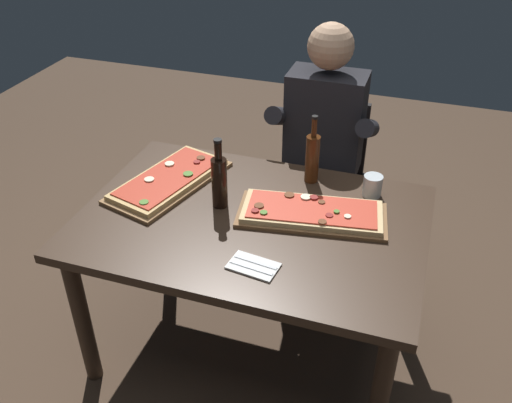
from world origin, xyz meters
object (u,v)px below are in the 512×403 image
wine_bottle_dark (219,180)px  oil_bottle_amber (312,157)px  tumbler_near_camera (372,187)px  diner_chair (324,174)px  pizza_rectangular_front (312,213)px  dining_table (252,237)px  pizza_rectangular_left (169,180)px  seated_diner (322,142)px

wine_bottle_dark → oil_bottle_amber: 0.45m
tumbler_near_camera → diner_chair: bearing=120.5°
pizza_rectangular_front → dining_table: bearing=-159.6°
tumbler_near_camera → wine_bottle_dark: bearing=-154.8°
pizza_rectangular_left → tumbler_near_camera: tumbler_near_camera is taller
tumbler_near_camera → pizza_rectangular_front: bearing=-130.7°
pizza_rectangular_front → tumbler_near_camera: bearing=49.3°
pizza_rectangular_front → diner_chair: size_ratio=0.73×
pizza_rectangular_front → pizza_rectangular_left: 0.67m
dining_table → oil_bottle_amber: (0.16, 0.36, 0.22)m
diner_chair → seated_diner: (0.00, -0.12, 0.26)m
dining_table → diner_chair: bearing=81.7°
oil_bottle_amber → seated_diner: 0.39m
diner_chair → wine_bottle_dark: bearing=-109.3°
diner_chair → pizza_rectangular_left: bearing=-127.9°
tumbler_near_camera → pizza_rectangular_left: bearing=-167.6°
wine_bottle_dark → oil_bottle_amber: bearing=44.9°
diner_chair → tumbler_near_camera: bearing=-59.5°
wine_bottle_dark → diner_chair: size_ratio=0.36×
pizza_rectangular_front → tumbler_near_camera: (0.21, 0.24, 0.02)m
wine_bottle_dark → oil_bottle_amber: size_ratio=0.98×
pizza_rectangular_left → oil_bottle_amber: 0.64m
pizza_rectangular_front → oil_bottle_amber: 0.30m
dining_table → seated_diner: 0.75m
oil_bottle_amber → diner_chair: 0.62m
pizza_rectangular_front → diner_chair: diner_chair is taller
pizza_rectangular_left → diner_chair: 0.95m
pizza_rectangular_front → seated_diner: 0.66m
pizza_rectangular_front → wine_bottle_dark: (-0.39, -0.04, 0.10)m
dining_table → oil_bottle_amber: bearing=66.4°
pizza_rectangular_front → tumbler_near_camera: 0.32m
pizza_rectangular_left → wine_bottle_dark: wine_bottle_dark is taller
dining_table → oil_bottle_amber: oil_bottle_amber is taller
tumbler_near_camera → dining_table: bearing=-143.1°
wine_bottle_dark → diner_chair: 0.93m
dining_table → diner_chair: 0.88m
oil_bottle_amber → seated_diner: size_ratio=0.24×
dining_table → wine_bottle_dark: bearing=163.1°
oil_bottle_amber → dining_table: bearing=-113.6°
pizza_rectangular_left → oil_bottle_amber: size_ratio=2.00×
wine_bottle_dark → oil_bottle_amber: (0.32, 0.31, -0.00)m
pizza_rectangular_left → wine_bottle_dark: (0.28, -0.09, 0.10)m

